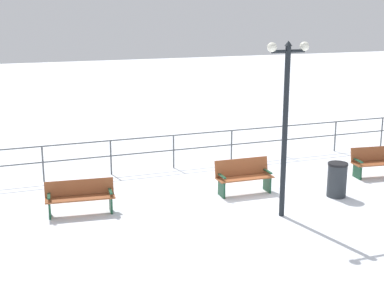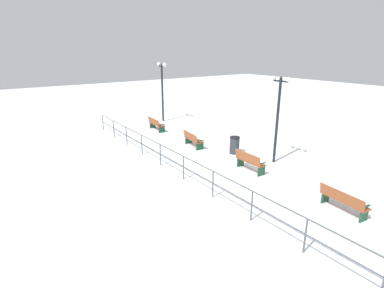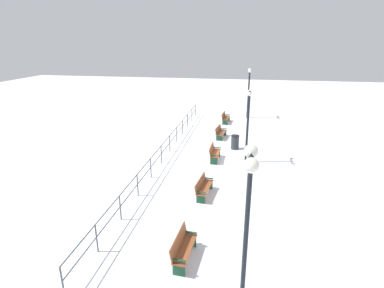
{
  "view_description": "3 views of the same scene",
  "coord_description": "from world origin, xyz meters",
  "px_view_note": "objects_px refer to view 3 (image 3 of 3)",
  "views": [
    {
      "loc": [
        12.81,
        -6.37,
        4.94
      ],
      "look_at": [
        -2.38,
        -0.66,
        0.92
      ],
      "focal_mm": 51.82,
      "sensor_mm": 36.0,
      "label": 1
    },
    {
      "loc": [
        -9.71,
        -8.95,
        5.4
      ],
      "look_at": [
        -2.42,
        1.37,
        1.37
      ],
      "focal_mm": 28.1,
      "sensor_mm": 36.0,
      "label": 2
    },
    {
      "loc": [
        1.54,
        -16.89,
        6.83
      ],
      "look_at": [
        -1.44,
        -0.36,
        1.06
      ],
      "focal_mm": 28.45,
      "sensor_mm": 36.0,
      "label": 3
    }
  ],
  "objects_px": {
    "bench_nearest": "(183,247)",
    "lamppost_middle": "(248,118)",
    "lamppost_near": "(248,206)",
    "lamppost_far": "(249,84)",
    "bench_fifth": "(225,118)",
    "trash_bin": "(235,142)",
    "bench_third": "(214,153)",
    "bench_fourth": "(220,132)",
    "bench_second": "(203,187)"
  },
  "relations": [
    {
      "from": "bench_nearest",
      "to": "lamppost_middle",
      "type": "distance_m",
      "value": 9.45
    },
    {
      "from": "lamppost_near",
      "to": "lamppost_far",
      "type": "xyz_separation_m",
      "value": [
        -0.0,
        22.34,
        -0.51
      ]
    },
    {
      "from": "bench_fifth",
      "to": "lamppost_near",
      "type": "height_order",
      "value": "lamppost_near"
    },
    {
      "from": "trash_bin",
      "to": "bench_third",
      "type": "bearing_deg",
      "value": -117.03
    },
    {
      "from": "lamppost_far",
      "to": "bench_fourth",
      "type": "bearing_deg",
      "value": -105.82
    },
    {
      "from": "lamppost_near",
      "to": "lamppost_far",
      "type": "bearing_deg",
      "value": 90.0
    },
    {
      "from": "lamppost_middle",
      "to": "bench_nearest",
      "type": "bearing_deg",
      "value": -102.0
    },
    {
      "from": "bench_nearest",
      "to": "lamppost_middle",
      "type": "height_order",
      "value": "lamppost_middle"
    },
    {
      "from": "bench_second",
      "to": "lamppost_far",
      "type": "relative_size",
      "value": 0.39
    },
    {
      "from": "lamppost_near",
      "to": "bench_fifth",
      "type": "bearing_deg",
      "value": 95.3
    },
    {
      "from": "bench_third",
      "to": "lamppost_middle",
      "type": "xyz_separation_m",
      "value": [
        1.86,
        0.13,
        2.19
      ]
    },
    {
      "from": "bench_third",
      "to": "bench_fifth",
      "type": "height_order",
      "value": "bench_third"
    },
    {
      "from": "lamppost_far",
      "to": "trash_bin",
      "type": "distance_m",
      "value": 9.29
    },
    {
      "from": "bench_third",
      "to": "bench_fourth",
      "type": "bearing_deg",
      "value": 91.9
    },
    {
      "from": "bench_nearest",
      "to": "bench_second",
      "type": "relative_size",
      "value": 0.98
    },
    {
      "from": "trash_bin",
      "to": "bench_nearest",
      "type": "bearing_deg",
      "value": -96.08
    },
    {
      "from": "bench_fifth",
      "to": "lamppost_far",
      "type": "relative_size",
      "value": 0.39
    },
    {
      "from": "lamppost_near",
      "to": "lamppost_middle",
      "type": "bearing_deg",
      "value": 90.0
    },
    {
      "from": "lamppost_far",
      "to": "bench_second",
      "type": "bearing_deg",
      "value": -96.88
    },
    {
      "from": "bench_second",
      "to": "bench_fourth",
      "type": "distance_m",
      "value": 8.87
    },
    {
      "from": "lamppost_near",
      "to": "lamppost_far",
      "type": "relative_size",
      "value": 1.08
    },
    {
      "from": "bench_third",
      "to": "bench_fifth",
      "type": "relative_size",
      "value": 0.92
    },
    {
      "from": "bench_third",
      "to": "trash_bin",
      "type": "relative_size",
      "value": 1.68
    },
    {
      "from": "lamppost_middle",
      "to": "bench_fifth",
      "type": "bearing_deg",
      "value": 102.04
    },
    {
      "from": "bench_fifth",
      "to": "bench_second",
      "type": "bearing_deg",
      "value": -86.21
    },
    {
      "from": "bench_second",
      "to": "trash_bin",
      "type": "bearing_deg",
      "value": 86.58
    },
    {
      "from": "lamppost_middle",
      "to": "bench_fourth",
      "type": "bearing_deg",
      "value": 113.67
    },
    {
      "from": "bench_nearest",
      "to": "bench_third",
      "type": "xyz_separation_m",
      "value": [
        0.05,
        8.86,
        0.0
      ]
    },
    {
      "from": "bench_fifth",
      "to": "lamppost_middle",
      "type": "relative_size",
      "value": 0.4
    },
    {
      "from": "lamppost_near",
      "to": "bench_nearest",
      "type": "bearing_deg",
      "value": 128.85
    },
    {
      "from": "lamppost_middle",
      "to": "trash_bin",
      "type": "height_order",
      "value": "lamppost_middle"
    },
    {
      "from": "bench_second",
      "to": "bench_fourth",
      "type": "xyz_separation_m",
      "value": [
        -0.01,
        8.87,
        -0.0
      ]
    },
    {
      "from": "bench_nearest",
      "to": "lamppost_near",
      "type": "distance_m",
      "value": 4.33
    },
    {
      "from": "bench_second",
      "to": "lamppost_middle",
      "type": "distance_m",
      "value": 5.41
    },
    {
      "from": "bench_nearest",
      "to": "bench_fourth",
      "type": "relative_size",
      "value": 1.04
    },
    {
      "from": "trash_bin",
      "to": "lamppost_middle",
      "type": "bearing_deg",
      "value": -70.62
    },
    {
      "from": "bench_nearest",
      "to": "lamppost_middle",
      "type": "bearing_deg",
      "value": 82.09
    },
    {
      "from": "trash_bin",
      "to": "bench_second",
      "type": "bearing_deg",
      "value": -99.76
    },
    {
      "from": "bench_nearest",
      "to": "bench_third",
      "type": "bearing_deg",
      "value": 93.76
    },
    {
      "from": "bench_nearest",
      "to": "bench_third",
      "type": "distance_m",
      "value": 8.86
    },
    {
      "from": "bench_second",
      "to": "lamppost_far",
      "type": "distance_m",
      "value": 15.86
    },
    {
      "from": "bench_fourth",
      "to": "lamppost_near",
      "type": "height_order",
      "value": "lamppost_near"
    },
    {
      "from": "lamppost_near",
      "to": "bench_third",
      "type": "bearing_deg",
      "value": 99.41
    },
    {
      "from": "bench_nearest",
      "to": "lamppost_far",
      "type": "xyz_separation_m",
      "value": [
        1.91,
        19.97,
        2.57
      ]
    },
    {
      "from": "bench_fifth",
      "to": "trash_bin",
      "type": "height_order",
      "value": "trash_bin"
    },
    {
      "from": "bench_second",
      "to": "lamppost_far",
      "type": "xyz_separation_m",
      "value": [
        1.87,
        15.53,
        2.61
      ]
    },
    {
      "from": "bench_fourth",
      "to": "bench_fifth",
      "type": "height_order",
      "value": "bench_fifth"
    },
    {
      "from": "bench_nearest",
      "to": "lamppost_far",
      "type": "distance_m",
      "value": 20.22
    },
    {
      "from": "lamppost_middle",
      "to": "lamppost_far",
      "type": "relative_size",
      "value": 0.95
    },
    {
      "from": "bench_second",
      "to": "lamppost_near",
      "type": "bearing_deg",
      "value": -68.27
    }
  ]
}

